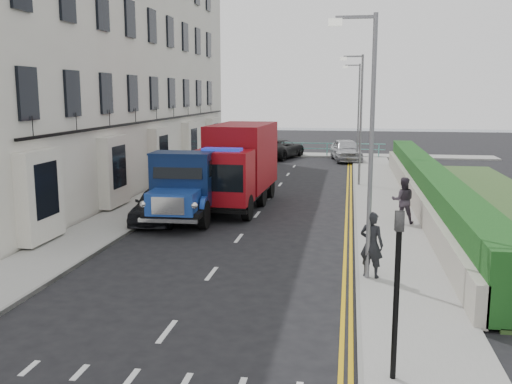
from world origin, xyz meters
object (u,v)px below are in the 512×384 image
Objects in this scene: lamp_near at (367,133)px; lamp_mid at (359,112)px; parked_car_front at (159,204)px; bedford_lorry at (184,191)px; lamp_far at (357,107)px; pedestrian_east_near at (372,245)px; red_lorry at (239,163)px.

lamp_mid is (0.00, 16.00, 0.00)m from lamp_near.
bedford_lorry is at bearing -7.07° from parked_car_front.
lamp_mid and lamp_far have the same top height.
lamp_mid reaches higher than pedestrian_east_near.
lamp_mid is at bearing 47.73° from parked_car_front.
lamp_near is at bearing -90.00° from lamp_mid.
lamp_far is 1.69× the size of parked_car_front.
red_lorry is at bearing -36.19° from pedestrian_east_near.
lamp_far is 21.59m from parked_car_front.
lamp_near is at bearing -59.05° from red_lorry.
lamp_mid is 12.31m from bedford_lorry.
lamp_far reaches higher than pedestrian_east_near.
lamp_near is at bearing 47.48° from pedestrian_east_near.
bedford_lorry reaches higher than parked_car_front.
lamp_mid is at bearing 53.84° from bedford_lorry.
pedestrian_east_near is at bearing -41.06° from parked_car_front.
lamp_far is at bearing 69.35° from bedford_lorry.
pedestrian_east_near is at bearing -89.20° from lamp_mid.
pedestrian_east_near is at bearing -42.57° from bedford_lorry.
bedford_lorry is (-6.75, 6.08, -2.73)m from lamp_near.
red_lorry is at bearing 118.71° from lamp_near.
lamp_near is 9.49m from bedford_lorry.
lamp_near is 10.44m from parked_car_front.
red_lorry is (1.47, 3.55, 0.67)m from bedford_lorry.
red_lorry is (-5.27, 9.63, -2.06)m from lamp_near.
pedestrian_east_near is (0.22, 0.10, -2.98)m from lamp_near.
bedford_lorry reaches higher than pedestrian_east_near.
pedestrian_east_near is (0.22, -15.90, -2.98)m from lamp_mid.
lamp_near is at bearing -42.29° from parked_car_front.
lamp_near is at bearing -90.00° from lamp_far.
lamp_mid reaches higher than bedford_lorry.
lamp_near is 1.69× the size of parked_car_front.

